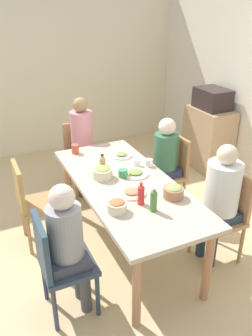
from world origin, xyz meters
name	(u,v)px	position (x,y,z in m)	size (l,w,h in m)	color
ground_plane	(126,248)	(0.00, 0.00, 0.00)	(6.88, 6.88, 0.00)	#D0B482
wall_left	(46,70)	(-2.93, 0.00, 1.30)	(0.12, 4.52, 2.60)	beige
dining_table	(126,191)	(0.00, 0.00, 0.68)	(1.96, 0.84, 0.76)	#BFAC94
chair_0	(57,261)	(0.49, -0.80, 0.51)	(0.40, 0.40, 0.90)	#323E4C
person_0	(68,240)	(0.49, -0.71, 0.68)	(0.30, 0.30, 1.15)	#394143
chair_1	(171,169)	(-0.49, 0.80, 0.51)	(0.40, 0.40, 0.90)	#AF8550
person_1	(164,158)	(-0.49, 0.71, 0.68)	(0.30, 0.30, 1.14)	#282D47
chair_2	(226,211)	(0.49, 0.80, 0.51)	(0.40, 0.40, 0.90)	tan
person_2	(221,195)	(0.49, 0.71, 0.72)	(0.31, 0.31, 1.20)	#2B3945
chair_3	(81,153)	(-1.36, 0.00, 0.51)	(0.40, 0.40, 0.90)	#A47F55
person_3	(83,140)	(-1.27, 0.00, 0.73)	(0.30, 0.30, 1.26)	brown
chair_4	(32,200)	(-0.49, -0.80, 0.51)	(0.40, 0.40, 0.90)	#A7804D
plate_0	(122,155)	(-0.56, 0.21, 0.78)	(0.22, 0.22, 0.04)	white
plate_1	(132,192)	(0.21, -0.04, 0.78)	(0.25, 0.25, 0.04)	#EAE6C8
plate_2	(135,173)	(-0.11, 0.15, 0.78)	(0.26, 0.26, 0.04)	silver
bowl_0	(103,172)	(-0.18, -0.16, 0.82)	(0.19, 0.19, 0.12)	beige
bowl_1	(173,192)	(0.41, 0.26, 0.82)	(0.18, 0.18, 0.11)	#A06D4C
bowl_2	(117,206)	(0.41, -0.27, 0.81)	(0.16, 0.16, 0.10)	beige
cup_0	(75,149)	(-0.84, -0.22, 0.81)	(0.12, 0.08, 0.10)	#C5543E
cup_1	(149,163)	(-0.22, 0.36, 0.80)	(0.11, 0.07, 0.07)	white
cup_2	(137,163)	(-0.27, 0.25, 0.80)	(0.11, 0.08, 0.08)	white
cup_3	(123,173)	(-0.12, 0.02, 0.80)	(0.13, 0.09, 0.07)	#428F5B
bottle_0	(141,194)	(0.39, -0.04, 0.86)	(0.06, 0.06, 0.20)	red
bottle_1	(153,200)	(0.52, 0.00, 0.86)	(0.06, 0.06, 0.21)	#467D36
bottle_2	(103,164)	(-0.28, -0.12, 0.85)	(0.06, 0.06, 0.20)	tan
side_cabinet	(208,138)	(-1.23, 1.90, 0.45)	(0.70, 0.44, 0.90)	tan
microwave	(212,99)	(-1.23, 1.90, 1.04)	(0.48, 0.36, 0.28)	#2F2425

